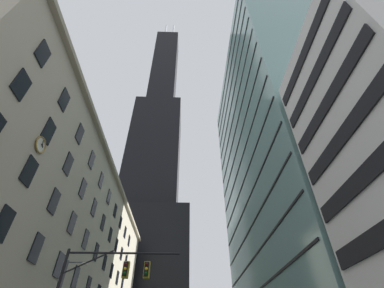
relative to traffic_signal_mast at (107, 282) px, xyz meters
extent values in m
cube|color=#B2A88E|center=(-15.73, 19.36, 7.68)|extent=(17.35, 61.05, 25.77)
cube|color=#9E937A|center=(-6.81, 19.36, 19.87)|extent=(0.70, 61.05, 0.60)
cube|color=black|center=(-7.01, -2.16, 3.00)|extent=(0.14, 1.40, 2.20)
cube|color=black|center=(-7.01, 2.84, 3.00)|extent=(0.14, 1.40, 2.20)
cube|color=black|center=(-7.01, 7.84, 3.00)|extent=(0.14, 1.40, 2.20)
cube|color=black|center=(-7.01, 12.84, 3.00)|extent=(0.14, 1.40, 2.20)
cube|color=black|center=(-7.01, 17.84, 3.00)|extent=(0.14, 1.40, 2.20)
cube|color=black|center=(-7.01, -2.16, 7.20)|extent=(0.14, 1.40, 2.20)
cube|color=black|center=(-7.01, 2.84, 7.20)|extent=(0.14, 1.40, 2.20)
cube|color=black|center=(-7.01, 7.84, 7.20)|extent=(0.14, 1.40, 2.20)
cube|color=black|center=(-7.01, 12.84, 7.20)|extent=(0.14, 1.40, 2.20)
cube|color=black|center=(-7.01, 17.84, 7.20)|extent=(0.14, 1.40, 2.20)
cube|color=black|center=(-7.01, 22.84, 7.20)|extent=(0.14, 1.40, 2.20)
cube|color=black|center=(-7.01, 27.84, 7.20)|extent=(0.14, 1.40, 2.20)
cube|color=black|center=(-7.01, 32.84, 7.20)|extent=(0.14, 1.40, 2.20)
cube|color=black|center=(-7.01, 37.84, 7.20)|extent=(0.14, 1.40, 2.20)
cube|color=black|center=(-7.01, -7.16, 11.40)|extent=(0.14, 1.40, 2.20)
cube|color=black|center=(-7.01, -2.16, 11.40)|extent=(0.14, 1.40, 2.20)
cube|color=black|center=(-7.01, 2.84, 11.40)|extent=(0.14, 1.40, 2.20)
cube|color=black|center=(-7.01, 7.84, 11.40)|extent=(0.14, 1.40, 2.20)
cube|color=black|center=(-7.01, 12.84, 11.40)|extent=(0.14, 1.40, 2.20)
cube|color=black|center=(-7.01, 17.84, 11.40)|extent=(0.14, 1.40, 2.20)
cube|color=black|center=(-7.01, 22.84, 11.40)|extent=(0.14, 1.40, 2.20)
cube|color=black|center=(-7.01, 27.84, 11.40)|extent=(0.14, 1.40, 2.20)
cube|color=black|center=(-7.01, 32.84, 11.40)|extent=(0.14, 1.40, 2.20)
cube|color=black|center=(-7.01, 37.84, 11.40)|extent=(0.14, 1.40, 2.20)
cube|color=black|center=(-7.01, -7.16, 15.60)|extent=(0.14, 1.40, 2.20)
cube|color=black|center=(-7.01, -2.16, 15.60)|extent=(0.14, 1.40, 2.20)
cube|color=black|center=(-7.01, 2.84, 15.60)|extent=(0.14, 1.40, 2.20)
cube|color=black|center=(-7.01, 7.84, 15.60)|extent=(0.14, 1.40, 2.20)
cube|color=black|center=(-7.01, 12.84, 15.60)|extent=(0.14, 1.40, 2.20)
cube|color=black|center=(-7.01, 17.84, 15.60)|extent=(0.14, 1.40, 2.20)
cube|color=black|center=(-7.01, 22.84, 15.60)|extent=(0.14, 1.40, 2.20)
cube|color=black|center=(-7.01, 27.84, 15.60)|extent=(0.14, 1.40, 2.20)
cube|color=black|center=(-7.01, 32.84, 15.60)|extent=(0.14, 1.40, 2.20)
cube|color=black|center=(-7.01, 37.84, 15.60)|extent=(0.14, 1.40, 2.20)
torus|color=olive|center=(-6.94, -2.40, 9.64)|extent=(0.13, 1.46, 1.46)
cylinder|color=silver|center=(-6.98, -2.40, 9.64)|extent=(0.05, 1.26, 1.26)
cube|color=black|center=(-6.91, -2.24, 9.68)|extent=(0.03, 0.38, 0.18)
cube|color=black|center=(-6.91, -2.29, 9.88)|extent=(0.03, 0.28, 0.54)
cube|color=black|center=(-8.25, 69.15, 14.03)|extent=(29.75, 29.75, 38.45)
cube|color=black|center=(-8.25, 69.15, 61.22)|extent=(20.82, 20.82, 55.93)
cube|color=black|center=(-8.25, 69.15, 124.14)|extent=(13.39, 13.39, 69.92)
cylinder|color=silver|center=(-10.93, 69.15, 170.49)|extent=(1.20, 1.20, 22.76)
cylinder|color=silver|center=(-5.57, 69.15, 170.49)|extent=(1.20, 1.20, 22.76)
cube|color=black|center=(14.89, -7.52, 3.80)|extent=(0.16, 10.48, 1.10)
cube|color=black|center=(14.89, -7.52, 6.80)|extent=(0.16, 10.48, 1.10)
cube|color=black|center=(14.89, -7.52, 9.80)|extent=(0.16, 10.48, 1.10)
cube|color=black|center=(14.89, -7.52, 12.80)|extent=(0.16, 10.48, 1.10)
cube|color=black|center=(14.89, -7.52, 15.80)|extent=(0.16, 10.48, 1.10)
cube|color=gray|center=(23.46, 18.74, 24.41)|extent=(17.03, 39.61, 59.23)
cube|color=black|center=(14.90, 18.74, 6.80)|extent=(0.12, 38.61, 0.24)
cube|color=black|center=(14.90, 18.74, 10.80)|extent=(0.12, 38.61, 0.24)
cube|color=black|center=(14.90, 18.74, 14.80)|extent=(0.12, 38.61, 0.24)
cube|color=black|center=(14.90, 18.74, 18.80)|extent=(0.12, 38.61, 0.24)
cube|color=black|center=(14.90, 18.74, 22.80)|extent=(0.12, 38.61, 0.24)
cube|color=black|center=(14.90, 18.74, 26.80)|extent=(0.12, 38.61, 0.24)
cube|color=black|center=(14.90, 18.74, 30.80)|extent=(0.12, 38.61, 0.24)
cube|color=black|center=(14.90, 18.74, 34.80)|extent=(0.12, 38.61, 0.24)
cube|color=black|center=(14.90, 18.74, 38.80)|extent=(0.12, 38.61, 0.24)
cube|color=black|center=(14.90, 18.74, 42.80)|extent=(0.12, 38.61, 0.24)
cube|color=black|center=(14.90, 18.74, 46.80)|extent=(0.12, 38.61, 0.24)
cube|color=black|center=(14.90, 18.74, 50.80)|extent=(0.12, 38.61, 0.24)
cylinder|color=black|center=(0.85, -0.05, 1.81)|extent=(7.86, 0.14, 0.14)
cylinder|color=black|center=(-1.51, -0.05, 1.21)|extent=(3.23, 0.10, 1.63)
cylinder|color=black|center=(1.11, -0.05, 1.51)|extent=(0.04, 0.04, 0.60)
cube|color=black|center=(1.11, -0.05, 0.76)|extent=(0.30, 0.30, 0.90)
cube|color=olive|center=(1.11, 0.12, 0.76)|extent=(0.40, 0.40, 1.04)
sphere|color=#450808|center=(1.11, -0.21, 1.04)|extent=(0.20, 0.20, 0.20)
sphere|color=yellow|center=(1.11, -0.21, 0.76)|extent=(0.20, 0.20, 0.20)
sphere|color=#083D10|center=(1.11, -0.21, 0.48)|extent=(0.20, 0.20, 0.20)
cylinder|color=black|center=(2.55, -0.05, 1.51)|extent=(0.04, 0.04, 0.60)
cube|color=black|center=(2.55, -0.05, 0.76)|extent=(0.30, 0.30, 0.90)
cube|color=olive|center=(2.55, 0.12, 0.76)|extent=(0.40, 0.40, 1.04)
sphere|color=#450808|center=(2.55, -0.21, 1.04)|extent=(0.20, 0.20, 0.20)
sphere|color=yellow|center=(2.55, -0.21, 0.76)|extent=(0.20, 0.20, 0.20)
sphere|color=#083D10|center=(2.55, -0.21, 0.48)|extent=(0.20, 0.20, 0.20)
cylinder|color=#47474C|center=(-3.90, 4.02, 2.23)|extent=(1.44, 0.10, 0.10)
ellipsoid|color=#EFE5C6|center=(-3.18, 4.02, 2.13)|extent=(0.56, 0.32, 0.24)
camera|label=1|loc=(5.08, -19.02, -3.79)|focal=23.86mm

